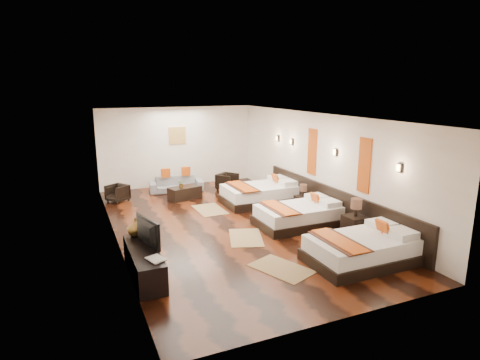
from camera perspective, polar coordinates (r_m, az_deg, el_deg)
name	(u,v)px	position (r m, az deg, el deg)	size (l,w,h in m)	color
floor	(227,225)	(10.54, -1.88, -6.33)	(5.50, 9.50, 0.01)	black
ceiling	(226,116)	(9.96, -2.00, 9.03)	(5.50, 9.50, 0.01)	white
back_wall	(178,147)	(14.62, -8.80, 4.68)	(5.50, 0.01, 2.80)	silver
left_wall	(113,182)	(9.53, -17.51, -0.29)	(0.01, 9.50, 2.80)	silver
right_wall	(318,164)	(11.43, 11.00, 2.25)	(0.01, 9.50, 2.80)	silver
headboard_panel	(333,204)	(11.00, 12.95, -3.37)	(0.08, 6.60, 0.90)	black
bed_near	(362,249)	(8.68, 16.91, -9.31)	(2.18, 1.37, 0.83)	black
bed_mid	(299,215)	(10.52, 8.35, -4.91)	(2.12, 1.33, 0.81)	black
bed_far	(261,194)	(12.38, 2.95, -1.93)	(2.27, 1.43, 0.87)	black
nightstand_a	(355,224)	(9.94, 15.94, -6.02)	(0.49, 0.49, 0.96)	black
nightstand_b	(303,202)	(11.72, 8.87, -3.05)	(0.40, 0.40, 0.79)	black
jute_mat_near	(281,268)	(8.18, 5.87, -12.33)	(0.75, 1.20, 0.01)	olive
jute_mat_mid	(246,238)	(9.67, 0.82, -8.14)	(0.75, 1.20, 0.01)	olive
jute_mat_far	(210,210)	(11.79, -4.29, -4.19)	(0.75, 1.20, 0.01)	olive
tv_console	(144,263)	(7.92, -13.40, -11.37)	(0.50, 1.80, 0.55)	black
tv	(143,232)	(7.89, -13.49, -7.21)	(0.93, 0.12, 0.53)	black
book	(150,261)	(7.27, -12.66, -11.14)	(0.26, 0.34, 0.03)	black
figurine	(136,227)	(8.48, -14.52, -6.45)	(0.35, 0.35, 0.37)	brown
sofa	(176,184)	(13.91, -8.99, -0.54)	(1.78, 0.70, 0.52)	slate
armchair_left	(117,193)	(13.11, -16.92, -1.78)	(0.57, 0.58, 0.53)	black
armchair_right	(227,182)	(13.96, -1.80, -0.22)	(0.61, 0.63, 0.57)	black
coffee_table	(185,193)	(12.94, -7.81, -1.81)	(1.00, 0.50, 0.40)	black
table_plant	(181,184)	(12.76, -8.31, -0.51)	(0.23, 0.20, 0.26)	#225A1E
orange_panel_a	(364,165)	(9.89, 17.17, 1.98)	(0.04, 0.40, 1.30)	#D86014
orange_panel_b	(312,152)	(11.62, 10.15, 3.96)	(0.04, 0.40, 1.30)	#D86014
sconce_near	(399,168)	(9.05, 21.59, 1.62)	(0.07, 0.12, 0.18)	black
sconce_mid	(335,152)	(10.69, 13.31, 3.84)	(0.07, 0.12, 0.18)	black
sconce_far	(292,142)	(12.50, 7.31, 5.40)	(0.07, 0.12, 0.18)	black
sconce_lounge	(278,138)	(13.28, 5.32, 5.90)	(0.07, 0.12, 0.18)	black
gold_artwork	(177,136)	(14.55, -8.84, 6.23)	(0.60, 0.04, 0.60)	#AD873F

